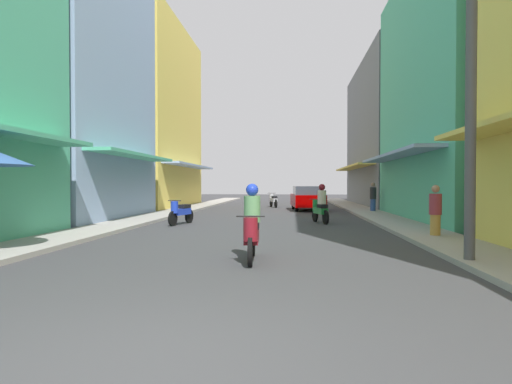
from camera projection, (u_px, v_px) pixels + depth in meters
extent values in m
plane|color=#38383A|center=(267.00, 217.00, 19.79)|extent=(89.43, 89.43, 0.00)
cube|color=#9E9991|center=(161.00, 215.00, 20.24)|extent=(1.73, 48.65, 0.12)
cube|color=#9E9991|center=(379.00, 217.00, 19.33)|extent=(1.73, 48.65, 0.12)
cube|color=#8CA5CC|center=(58.00, 40.00, 18.20)|extent=(6.00, 8.16, 15.76)
cube|color=#4CB28C|center=(136.00, 156.00, 17.99)|extent=(1.10, 7.35, 0.12)
cube|color=#EFD159|center=(140.00, 118.00, 28.04)|extent=(6.00, 10.73, 12.10)
cube|color=#8CA5CC|center=(191.00, 166.00, 27.80)|extent=(1.10, 9.65, 0.12)
cube|color=#4CB28C|center=(480.00, 91.00, 17.56)|extent=(6.00, 10.80, 10.98)
cube|color=#8CA5CC|center=(394.00, 156.00, 17.92)|extent=(1.10, 9.72, 0.12)
cube|color=slate|center=(402.00, 135.00, 30.10)|extent=(6.00, 13.71, 10.31)
cube|color=#EFD159|center=(352.00, 167.00, 30.45)|extent=(1.10, 12.34, 0.12)
cylinder|color=black|center=(271.00, 203.00, 28.87)|extent=(0.24, 0.56, 0.56)
cylinder|color=black|center=(276.00, 204.00, 27.65)|extent=(0.24, 0.56, 0.56)
cube|color=#B2B2B7|center=(274.00, 200.00, 28.21)|extent=(0.57, 1.04, 0.24)
cube|color=black|center=(274.00, 197.00, 28.01)|extent=(0.43, 0.62, 0.14)
cylinder|color=#B2B2B7|center=(272.00, 197.00, 28.74)|extent=(0.28, 0.28, 0.45)
cylinder|color=black|center=(272.00, 193.00, 28.74)|extent=(0.53, 0.19, 0.03)
cylinder|color=black|center=(173.00, 219.00, 15.54)|extent=(0.22, 0.56, 0.56)
cylinder|color=black|center=(189.00, 216.00, 16.72)|extent=(0.22, 0.56, 0.56)
cube|color=#1E38B7|center=(182.00, 212.00, 16.17)|extent=(0.53, 1.04, 0.24)
cube|color=black|center=(184.00, 206.00, 16.36)|extent=(0.41, 0.61, 0.14)
cylinder|color=#1E38B7|center=(174.00, 207.00, 15.65)|extent=(0.28, 0.28, 0.45)
cylinder|color=black|center=(174.00, 201.00, 15.65)|extent=(0.54, 0.17, 0.03)
cylinder|color=black|center=(310.00, 202.00, 30.72)|extent=(0.12, 0.56, 0.56)
cylinder|color=black|center=(309.00, 202.00, 29.49)|extent=(0.12, 0.56, 0.56)
cube|color=orange|center=(310.00, 199.00, 30.05)|extent=(0.35, 1.02, 0.24)
cube|color=black|center=(309.00, 196.00, 29.85)|extent=(0.32, 0.58, 0.14)
cylinder|color=orange|center=(310.00, 196.00, 30.59)|extent=(0.28, 0.28, 0.45)
cylinder|color=black|center=(310.00, 193.00, 30.59)|extent=(0.55, 0.07, 0.03)
cylinder|color=black|center=(250.00, 252.00, 7.87)|extent=(0.11, 0.56, 0.56)
cylinder|color=black|center=(253.00, 243.00, 9.12)|extent=(0.11, 0.56, 0.56)
cube|color=maroon|center=(252.00, 236.00, 8.54)|extent=(0.33, 1.01, 0.24)
cube|color=black|center=(252.00, 225.00, 8.74)|extent=(0.31, 0.57, 0.14)
cylinder|color=maroon|center=(251.00, 229.00, 7.99)|extent=(0.28, 0.28, 0.45)
cylinder|color=black|center=(251.00, 216.00, 7.98)|extent=(0.55, 0.06, 0.03)
cylinder|color=#598C59|center=(252.00, 209.00, 8.68)|extent=(0.34, 0.34, 0.55)
sphere|color=#1E38B7|center=(252.00, 190.00, 8.67)|extent=(0.26, 0.26, 0.26)
cylinder|color=black|center=(315.00, 215.00, 17.35)|extent=(0.23, 0.56, 0.56)
cylinder|color=black|center=(326.00, 217.00, 16.12)|extent=(0.23, 0.56, 0.56)
cube|color=#197233|center=(321.00, 211.00, 16.68)|extent=(0.54, 1.04, 0.24)
cube|color=black|center=(322.00, 206.00, 16.48)|extent=(0.42, 0.62, 0.14)
cylinder|color=#197233|center=(316.00, 205.00, 17.22)|extent=(0.28, 0.28, 0.45)
cylinder|color=black|center=(316.00, 199.00, 17.21)|extent=(0.54, 0.18, 0.03)
cylinder|color=beige|center=(322.00, 197.00, 16.52)|extent=(0.34, 0.34, 0.55)
sphere|color=maroon|center=(322.00, 187.00, 16.51)|extent=(0.26, 0.26, 0.26)
cube|color=#8C0000|center=(307.00, 200.00, 25.07)|extent=(2.06, 4.22, 0.70)
cube|color=#333D47|center=(308.00, 191.00, 24.91)|extent=(1.75, 2.21, 0.60)
cylinder|color=black|center=(293.00, 204.00, 26.34)|extent=(0.23, 0.65, 0.64)
cylinder|color=black|center=(317.00, 204.00, 26.32)|extent=(0.23, 0.65, 0.64)
cylinder|color=black|center=(297.00, 206.00, 23.84)|extent=(0.23, 0.65, 0.64)
cylinder|color=black|center=(323.00, 206.00, 23.82)|extent=(0.23, 0.65, 0.64)
cylinder|color=#BF8C3F|center=(435.00, 227.00, 11.80)|extent=(0.28, 0.28, 0.70)
cylinder|color=#99333F|center=(435.00, 204.00, 11.79)|extent=(0.34, 0.34, 0.59)
sphere|color=tan|center=(436.00, 189.00, 11.78)|extent=(0.22, 0.22, 0.22)
cylinder|color=#334C8C|center=(373.00, 206.00, 22.56)|extent=(0.28, 0.28, 0.76)
cylinder|color=#262628|center=(373.00, 193.00, 22.55)|extent=(0.34, 0.34, 0.65)
sphere|color=tan|center=(373.00, 185.00, 22.54)|extent=(0.22, 0.22, 0.22)
cylinder|color=#4C4C4F|center=(471.00, 74.00, 7.92)|extent=(0.20, 0.20, 7.36)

